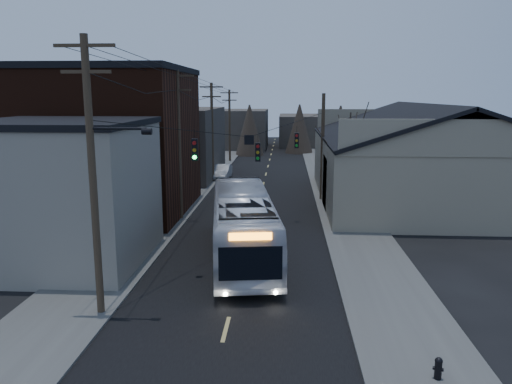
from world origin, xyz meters
TOP-DOWN VIEW (x-y plane):
  - ground at (0.00, 0.00)m, footprint 160.00×160.00m
  - road_surface at (0.00, 30.00)m, footprint 9.00×110.00m
  - sidewalk_left at (-6.50, 30.00)m, footprint 4.00×110.00m
  - sidewalk_right at (6.50, 30.00)m, footprint 4.00×110.00m
  - building_clapboard at (-9.00, 9.00)m, footprint 8.00×8.00m
  - building_brick at (-10.00, 20.00)m, footprint 10.00×12.00m
  - building_left_far at (-9.50, 36.00)m, footprint 9.00×14.00m
  - warehouse at (13.00, 25.00)m, footprint 16.16×20.60m
  - building_far_left at (-6.00, 65.00)m, footprint 10.00×12.00m
  - building_far_right at (7.00, 70.00)m, footprint 12.00×14.00m
  - bare_tree at (6.50, 20.00)m, footprint 0.40×0.40m
  - utility_lines at (-3.11, 24.14)m, footprint 11.24×45.28m
  - bus at (-0.07, 10.26)m, footprint 4.60×12.89m
  - parked_car at (-4.30, 34.97)m, footprint 1.60×4.34m
  - fire_hydrant at (6.69, -0.98)m, footprint 0.33×0.23m

SIDE VIEW (x-z plane):
  - ground at x=0.00m, z-range 0.00..0.00m
  - road_surface at x=0.00m, z-range 0.00..0.02m
  - sidewalk_left at x=-6.50m, z-range 0.00..0.12m
  - sidewalk_right at x=6.50m, z-range 0.00..0.12m
  - fire_hydrant at x=6.69m, z-range 0.14..0.82m
  - parked_car at x=-4.30m, z-range 0.00..1.42m
  - bus at x=-0.07m, z-range 0.00..3.51m
  - building_far_right at x=7.00m, z-range 0.00..5.00m
  - warehouse at x=13.00m, z-range -1.17..6.56m
  - building_far_left at x=-6.00m, z-range 0.00..6.00m
  - building_clapboard at x=-9.00m, z-range 0.00..7.00m
  - building_left_far at x=-9.50m, z-range 0.00..7.00m
  - bare_tree at x=6.50m, z-range 0.00..7.20m
  - utility_lines at x=-3.11m, z-range -0.30..10.20m
  - building_brick at x=-10.00m, z-range 0.00..10.00m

